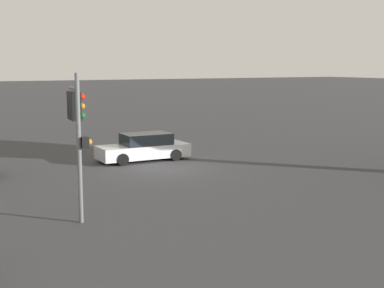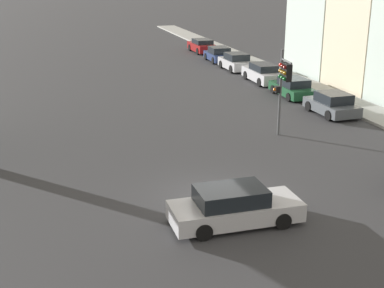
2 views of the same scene
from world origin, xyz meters
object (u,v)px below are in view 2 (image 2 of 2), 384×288
Objects in this scene: parked_car_1 at (293,88)px; parked_car_3 at (236,62)px; parked_car_5 at (202,46)px; parked_car_2 at (263,73)px; crossing_car_1 at (234,207)px; parked_car_0 at (332,104)px; parked_car_4 at (219,55)px; traffic_signal at (284,77)px.

parked_car_3 is at bearing 1.29° from parked_car_1.
parked_car_5 is (0.25, 10.65, -0.03)m from parked_car_3.
parked_car_1 is 5.11m from parked_car_2.
parked_car_5 is (11.21, 38.57, 0.03)m from crossing_car_1.
parked_car_1 is (-0.12, 5.11, -0.02)m from parked_car_0.
parked_car_0 reaches higher than parked_car_1.
parked_car_5 is at bearing -0.45° from parked_car_4.
parked_car_3 reaches higher than parked_car_2.
parked_car_2 is (-0.03, 5.11, 0.08)m from parked_car_1.
traffic_signal is 0.99× the size of crossing_car_1.
parked_car_1 is 0.91× the size of parked_car_5.
parked_car_2 is at bearing -177.87° from parked_car_4.
traffic_signal is 1.00× the size of parked_car_2.
parked_car_0 is 0.84× the size of parked_car_5.
parked_car_2 reaches higher than parked_car_4.
parked_car_0 is at bearing -179.86° from parked_car_3.
parked_car_0 is at bearing 179.51° from parked_car_5.
parked_car_3 reaches higher than parked_car_5.
parked_car_0 is 26.42m from parked_car_5.
parked_car_5 is (0.11, 21.31, 0.05)m from parked_car_1.
parked_car_3 reaches higher than parked_car_0.
parked_car_5 is at bearing -92.67° from traffic_signal.
parked_car_0 reaches higher than crossing_car_1.
traffic_signal reaches higher than parked_car_3.
traffic_signal is 11.02m from crossing_car_1.
parked_car_2 is at bearing -103.03° from traffic_signal.
parked_car_2 is at bearing -0.38° from parked_car_0.
parked_car_3 reaches higher than parked_car_4.
traffic_signal is at bearing 169.75° from parked_car_5.
parked_car_5 is (0.22, 5.99, 0.02)m from parked_car_4.
parked_car_1 is at bearing 179.95° from parked_car_3.
crossing_car_1 is 1.22× the size of parked_car_0.
parked_car_0 is 5.11m from parked_car_1.
traffic_signal is 1.16× the size of parked_car_4.
traffic_signal reaches higher than parked_car_5.
parked_car_0 is 10.22m from parked_car_2.
parked_car_1 is 10.66m from parked_car_3.
crossing_car_1 is 29.99m from parked_car_3.
parked_car_3 is 1.01× the size of parked_car_4.
parked_car_0 is at bearing -178.15° from parked_car_1.
parked_car_2 is at bearing -179.70° from parked_car_3.
parked_car_1 is at bearing -113.50° from traffic_signal.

